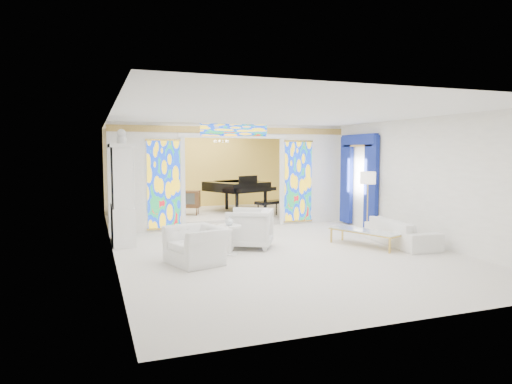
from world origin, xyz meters
name	(u,v)px	position (x,y,z in m)	size (l,w,h in m)	color
floor	(257,239)	(0.00, 0.00, 0.00)	(12.00, 12.00, 0.00)	silver
ceiling	(257,119)	(0.00, 0.00, 3.00)	(7.00, 12.00, 0.02)	white
wall_back	(202,171)	(0.00, 6.00, 1.50)	(7.00, 0.02, 3.00)	white
wall_front	(418,206)	(0.00, -6.00, 1.50)	(7.00, 0.02, 3.00)	white
wall_left	(110,183)	(-3.50, 0.00, 1.50)	(0.02, 12.00, 3.00)	white
wall_right	(375,177)	(3.50, 0.00, 1.50)	(0.02, 12.00, 3.00)	white
partition_wall	(233,171)	(0.00, 2.00, 1.65)	(7.00, 0.22, 3.00)	white
stained_glass_left	(164,185)	(-2.03, 1.89, 1.30)	(0.90, 0.04, 2.40)	gold
stained_glass_right	(298,181)	(2.03, 1.89, 1.30)	(0.90, 0.04, 2.40)	gold
stained_glass_transom	(234,130)	(0.00, 1.89, 2.82)	(2.00, 0.04, 0.34)	gold
alcove_platform	(215,214)	(0.00, 4.10, 0.09)	(6.80, 3.80, 0.18)	silver
gold_curtain_back	(203,171)	(0.00, 5.88, 1.50)	(6.70, 0.10, 2.90)	#FAD757
chandelier	(221,141)	(0.20, 4.00, 2.55)	(0.48, 0.48, 0.30)	gold
blue_drapes	(358,173)	(3.40, 0.70, 1.58)	(0.14, 1.85, 2.65)	navy
china_cabinet	(122,195)	(-3.22, 0.60, 1.17)	(0.56, 1.46, 2.72)	white
armchair_left	(197,245)	(-1.99, -2.01, 0.36)	(1.11, 0.97, 0.72)	white
armchair_right	(250,228)	(-0.52, -0.96, 0.45)	(0.97, 0.99, 0.90)	white
sofa	(401,232)	(2.95, -1.89, 0.30)	(2.08, 0.81, 0.61)	white
side_table	(229,235)	(-1.17, -1.51, 0.42)	(0.68, 0.68, 0.64)	white
vase	(229,221)	(-1.17, -1.51, 0.74)	(0.18, 0.18, 0.19)	silver
coffee_table	(365,232)	(2.03, -1.74, 0.35)	(1.13, 1.79, 0.38)	silver
floor_lamp	(368,181)	(3.02, -0.35, 1.43)	(0.44, 0.44, 1.67)	gold
grand_piano	(238,186)	(0.81, 4.13, 1.02)	(2.29, 3.47, 1.24)	black
tv_console	(189,199)	(-0.96, 3.70, 0.68)	(0.79, 0.67, 0.77)	#54391E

